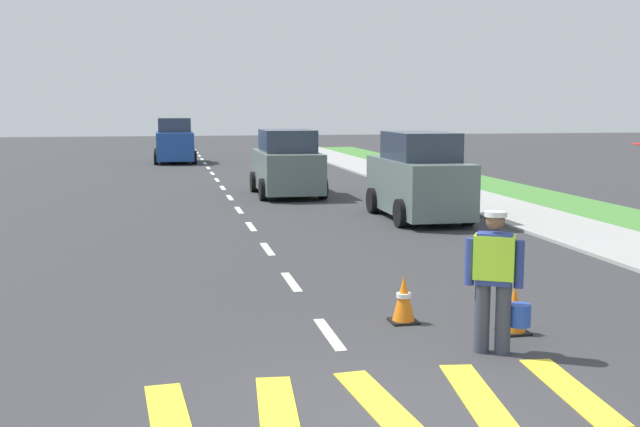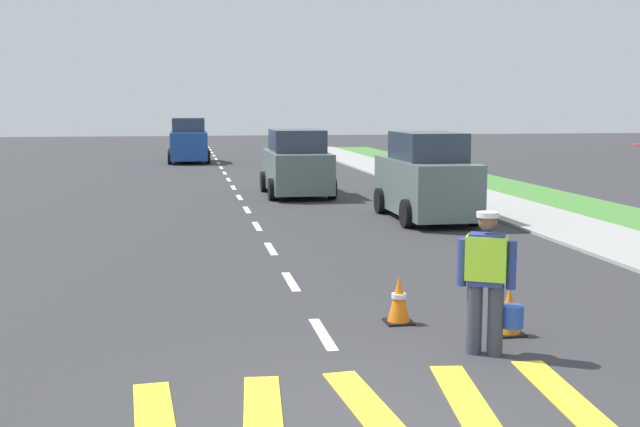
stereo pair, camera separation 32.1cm
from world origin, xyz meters
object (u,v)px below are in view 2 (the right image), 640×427
traffic_cone_far (509,311)px  car_outgoing_far (297,165)px  traffic_cone_near (399,299)px  car_oncoming_third (189,142)px  road_worker (488,276)px  car_parked_far (426,179)px

traffic_cone_far → car_outgoing_far: 15.75m
traffic_cone_far → car_outgoing_far: (-0.45, 15.73, 0.67)m
car_outgoing_far → traffic_cone_near: bearing=-93.0°
traffic_cone_near → car_outgoing_far: bearing=87.0°
traffic_cone_far → car_oncoming_third: (-3.76, 31.15, 0.74)m
traffic_cone_far → car_outgoing_far: size_ratio=0.16×
road_worker → car_parked_far: size_ratio=0.41×
car_outgoing_far → car_oncoming_third: bearing=102.1°
road_worker → car_oncoming_third: 32.01m
car_outgoing_far → car_parked_far: (2.46, -5.86, 0.05)m
traffic_cone_far → car_outgoing_far: bearing=91.6°
car_outgoing_far → car_parked_far: size_ratio=0.97×
car_oncoming_third → traffic_cone_near: bearing=-85.2°
car_oncoming_third → traffic_cone_far: bearing=-83.1°
road_worker → traffic_cone_far: (0.58, 0.70, -0.62)m
car_parked_far → traffic_cone_near: bearing=-109.5°
traffic_cone_far → car_oncoming_third: size_ratio=0.16×
traffic_cone_far → car_oncoming_third: 31.39m
traffic_cone_near → traffic_cone_far: size_ratio=1.04×
road_worker → car_parked_far: car_parked_far is taller
traffic_cone_near → traffic_cone_far: traffic_cone_near is taller
traffic_cone_far → car_oncoming_third: car_oncoming_third is taller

